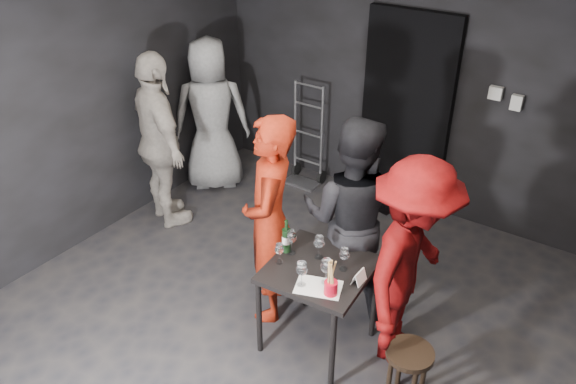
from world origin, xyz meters
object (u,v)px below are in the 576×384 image
Objects in this scene: tasting_table at (319,278)px; man_maroon at (412,255)px; bystander_grey at (211,104)px; bystander_cream at (158,125)px; breadstick_cup at (331,279)px; stool at (409,362)px; server_red at (269,205)px; hand_truck at (306,165)px; woman_black at (352,204)px; wine_bottle at (286,239)px.

tasting_table is 0.70m from man_maroon.
bystander_grey is at bearing 147.60° from tasting_table.
bystander_cream reaches higher than breadstick_cup.
bystander_cream is 7.50× the size of breadstick_cup.
server_red reaches higher than stool.
hand_truck is 3.21m from stool.
woman_black is 0.83m from breadstick_cup.
bystander_grey is at bearing -157.74° from server_red.
bystander_cream is 2.59m from breadstick_cup.
server_red is at bearing 102.20° from bystander_grey.
man_maroon is at bearing 140.03° from woman_black.
wine_bottle is at bearing 175.17° from tasting_table.
tasting_table is at bearing 80.84° from woman_black.
wine_bottle is (-0.31, 0.03, 0.20)m from tasting_table.
tasting_table is 0.36× the size of server_red.
woman_black is 2.18m from bystander_cream.
woman_black reaches higher than breadstick_cup.
server_red reaches higher than man_maroon.
bystander_grey is at bearing 146.55° from breadstick_cup.
tasting_table is at bearing -4.83° from wine_bottle.
wine_bottle is at bearing 35.43° from server_red.
bystander_grey is (-1.80, 1.35, -0.03)m from server_red.
bystander_grey is (-0.10, 0.87, -0.09)m from bystander_cream.
hand_truck is 2.25m from woman_black.
woman_black is (-0.86, 0.68, 0.61)m from stool.
server_red reaches higher than bystander_grey.
woman_black is 0.89× the size of bystander_cream.
server_red is 0.94× the size of bystander_cream.
stool is 1.61× the size of breadstick_cup.
hand_truck is 2.56× the size of stool.
hand_truck is at bearing 126.25° from breadstick_cup.
stool is at bearing -8.10° from tasting_table.
wine_bottle is (2.02, -1.45, -0.15)m from bystander_grey.
bystander_cream is (-3.03, 0.72, 0.73)m from stool.
hand_truck is 1.90m from bystander_cream.
man_maroon is at bearing 119.21° from stool.
server_red reaches higher than tasting_table.
woman_black reaches higher than wine_bottle.
stool is (2.29, -2.24, 0.15)m from hand_truck.
man_maroon is at bearing 66.71° from server_red.
woman_black is 6.67× the size of breadstick_cup.
breadstick_cup is at bearing 35.58° from server_red.
bystander_grey is (-3.13, 1.59, 0.63)m from stool.
wine_bottle is at bearing 172.81° from stool.
woman_black reaches higher than man_maroon.
woman_black reaches higher than stool.
server_red is at bearing 156.31° from breadstick_cup.
bystander_cream is at bearing 161.60° from breadstick_cup.
wine_bottle is at bearing 100.97° from man_maroon.
bystander_cream is 7.94× the size of wine_bottle.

